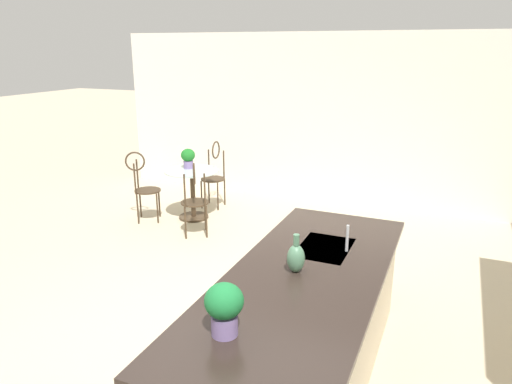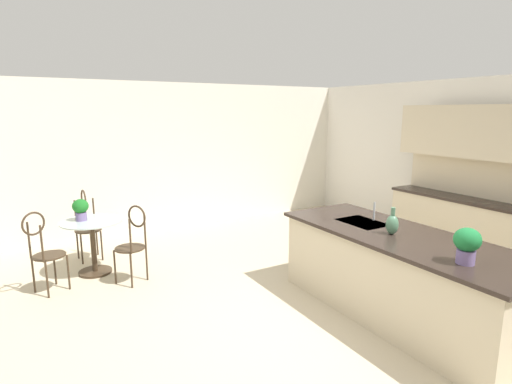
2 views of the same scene
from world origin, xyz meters
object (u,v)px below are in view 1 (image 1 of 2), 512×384
(vase_on_counter, at_px, (296,258))
(chair_toward_desk, at_px, (143,183))
(bistro_table, at_px, (193,189))
(chair_near_window, at_px, (214,171))
(potted_plant_on_table, at_px, (188,157))
(potted_plant_counter_far, at_px, (224,306))
(chair_by_island, at_px, (195,196))

(vase_on_counter, bearing_deg, chair_toward_desk, -128.25)
(bistro_table, xyz_separation_m, vase_on_counter, (2.86, 2.55, 0.58))
(chair_near_window, xyz_separation_m, potted_plant_on_table, (0.55, -0.13, 0.34))
(bistro_table, relative_size, potted_plant_counter_far, 2.56)
(vase_on_counter, bearing_deg, chair_near_window, -144.17)
(chair_toward_desk, bearing_deg, chair_by_island, 76.65)
(chair_toward_desk, distance_m, vase_on_counter, 4.05)
(bistro_table, height_order, potted_plant_counter_far, potted_plant_counter_far)
(bistro_table, bearing_deg, potted_plant_on_table, -128.42)
(chair_near_window, distance_m, chair_by_island, 1.30)
(chair_toward_desk, bearing_deg, chair_near_window, 148.13)
(chair_by_island, height_order, chair_toward_desk, same)
(potted_plant_on_table, distance_m, potted_plant_counter_far, 4.61)
(chair_by_island, bearing_deg, bistro_table, -147.14)
(potted_plant_on_table, bearing_deg, potted_plant_counter_far, 33.44)
(chair_near_window, distance_m, potted_plant_on_table, 0.66)
(potted_plant_on_table, bearing_deg, chair_by_island, 35.86)
(potted_plant_on_table, bearing_deg, chair_near_window, 166.69)
(chair_near_window, bearing_deg, vase_on_counter, 35.83)
(chair_toward_desk, height_order, vase_on_counter, vase_on_counter)
(vase_on_counter, bearing_deg, chair_by_island, -136.22)
(chair_by_island, distance_m, potted_plant_counter_far, 3.79)
(potted_plant_on_table, height_order, potted_plant_counter_far, potted_plant_counter_far)
(chair_by_island, height_order, potted_plant_counter_far, potted_plant_counter_far)
(potted_plant_on_table, xyz_separation_m, vase_on_counter, (2.95, 2.66, 0.12))
(bistro_table, distance_m, chair_by_island, 0.73)
(chair_toward_desk, relative_size, potted_plant_on_table, 3.54)
(potted_plant_counter_far, bearing_deg, vase_on_counter, 172.47)
(bistro_table, distance_m, chair_toward_desk, 0.72)
(chair_by_island, height_order, potted_plant_on_table, chair_by_island)
(chair_by_island, distance_m, potted_plant_on_table, 0.92)
(potted_plant_on_table, height_order, vase_on_counter, vase_on_counter)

